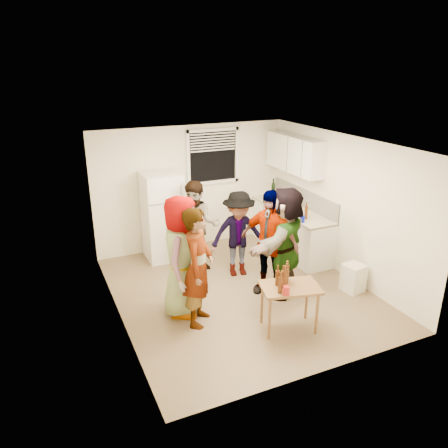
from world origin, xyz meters
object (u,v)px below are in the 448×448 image
kettle (279,203)px  refrigerator (163,216)px  guest_grey (184,311)px  wine_bottle (273,197)px  guest_stripe (199,321)px  guest_back_right (238,274)px  blue_cup (302,222)px  guest_orange (283,292)px  guest_back_left (198,269)px  red_cup (286,295)px  guest_black (267,291)px  trash_bin (353,277)px  beer_bottle_table (284,288)px  serving_table (288,328)px  beer_bottle_counter (306,219)px

kettle → refrigerator: bearing=149.7°
refrigerator → guest_grey: 2.27m
wine_bottle → guest_stripe: wine_bottle is taller
kettle → guest_back_right: 1.90m
blue_cup → guest_orange: size_ratio=0.07×
guest_grey → guest_back_left: guest_back_left is taller
red_cup → guest_black: bearing=70.4°
trash_bin → guest_back_right: (-1.49, 1.35, -0.25)m
blue_cup → guest_back_left: bearing=158.2°
blue_cup → guest_back_right: bearing=169.7°
blue_cup → beer_bottle_table: (-1.39, -1.64, -0.21)m
guest_stripe → serving_table: bearing=-87.0°
beer_bottle_table → guest_stripe: (-1.01, 0.69, -0.69)m
beer_bottle_table → guest_stripe: beer_bottle_table is taller
serving_table → guest_stripe: size_ratio=0.45×
serving_table → guest_back_right: 1.86m
refrigerator → guest_stripe: size_ratio=0.95×
guest_stripe → guest_black: (1.38, 0.38, 0.00)m
trash_bin → guest_back_right: size_ratio=0.30×
refrigerator → guest_stripe: (-0.20, -2.44, -0.85)m
guest_black → guest_orange: 0.26m
trash_bin → beer_bottle_counter: bearing=96.8°
refrigerator → blue_cup: 2.65m
kettle → guest_back_left: 2.22m
serving_table → wine_bottle: bearing=63.7°
trash_bin → guest_back_right: 2.03m
beer_bottle_counter → guest_back_left: (-1.93, 0.59, -0.90)m
blue_cup → guest_stripe: size_ratio=0.07×
blue_cup → guest_grey: (-2.52, -0.59, -0.90)m
guest_back_left → guest_orange: 1.72m
guest_back_right → guest_black: size_ratio=0.88×
beer_bottle_table → wine_bottle: bearing=62.2°
guest_orange → guest_grey: bearing=-40.2°
guest_black → guest_grey: bearing=-118.9°
beer_bottle_table → guest_stripe: 1.40m
refrigerator → guest_back_left: bearing=-61.9°
blue_cup → red_cup: size_ratio=0.98×
trash_bin → red_cup: 1.95m
guest_stripe → blue_cup: bearing=-33.2°
kettle → guest_black: kettle is taller
trash_bin → guest_orange: (-1.11, 0.43, -0.25)m
beer_bottle_table → guest_black: size_ratio=0.14×
guest_black → wine_bottle: bearing=118.7°
beer_bottle_counter → guest_black: (-1.18, -0.69, -0.90)m
guest_back_left → guest_back_right: size_ratio=1.08×
guest_back_left → refrigerator: bearing=141.3°
guest_stripe → guest_black: guest_black is taller
guest_orange → wine_bottle: bearing=-152.0°
wine_bottle → guest_stripe: (-2.70, -2.53, -0.90)m
trash_bin → guest_back_left: trash_bin is taller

